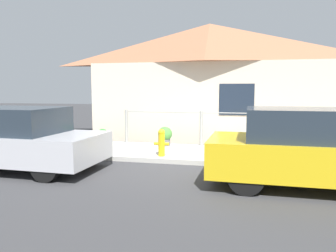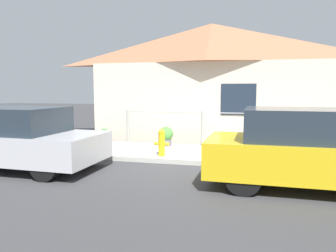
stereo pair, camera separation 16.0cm
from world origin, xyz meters
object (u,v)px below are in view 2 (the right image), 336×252
object	(u,v)px
fire_hydrant	(162,142)
potted_plant_near_hydrant	(166,136)
potted_plant_by_fence	(104,136)
car_right	(308,149)
car_left	(21,139)

from	to	relation	value
fire_hydrant	potted_plant_near_hydrant	bearing A→B (deg)	100.33
potted_plant_near_hydrant	potted_plant_by_fence	world-z (taller)	potted_plant_near_hydrant
fire_hydrant	potted_plant_near_hydrant	world-z (taller)	fire_hydrant
car_right	fire_hydrant	world-z (taller)	car_right
fire_hydrant	potted_plant_by_fence	xyz separation A→B (m)	(-2.36, 1.63, -0.14)
potted_plant_near_hydrant	car_right	bearing A→B (deg)	-41.64
car_right	potted_plant_near_hydrant	xyz separation A→B (m)	(-3.49, 3.11, -0.29)
car_left	potted_plant_by_fence	distance (m)	3.29
car_left	potted_plant_near_hydrant	size ratio (longest dim) A/B	6.31
car_right	car_left	bearing A→B (deg)	-179.04
potted_plant_by_fence	car_left	bearing A→B (deg)	-99.28
potted_plant_near_hydrant	car_left	bearing A→B (deg)	-130.05
car_left	fire_hydrant	bearing A→B (deg)	30.43
potted_plant_by_fence	fire_hydrant	bearing A→B (deg)	-34.72
car_right	fire_hydrant	xyz separation A→B (m)	(-3.22, 1.60, -0.24)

